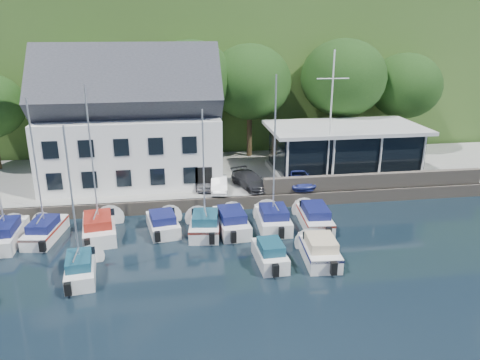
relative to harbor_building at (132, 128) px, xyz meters
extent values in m
plane|color=black|center=(7.00, -16.50, -5.35)|extent=(180.00, 180.00, 0.00)
cube|color=#969690|center=(7.00, 1.00, -4.85)|extent=(60.00, 13.00, 1.00)
cube|color=#6F6559|center=(7.00, -5.50, -4.85)|extent=(60.00, 0.30, 1.00)
cube|color=#385B22|center=(7.00, 45.50, 2.65)|extent=(160.00, 75.00, 16.00)
cube|color=#586633|center=(15.00, 53.50, 10.80)|extent=(50.00, 30.00, 0.30)
cube|color=#6F6559|center=(19.00, -5.10, -3.75)|extent=(18.00, 0.50, 1.20)
imported|color=#AFAFB4|center=(5.72, -2.98, -3.74)|extent=(1.76, 3.67, 1.21)
imported|color=white|center=(6.69, -3.96, -3.77)|extent=(1.56, 3.60, 1.15)
imported|color=#292A2E|center=(9.21, -3.49, -3.74)|extent=(2.97, 4.52, 1.22)
imported|color=navy|center=(13.10, -3.51, -3.67)|extent=(1.70, 4.03, 1.36)
camera|label=1|loc=(3.23, -38.27, 8.14)|focal=35.00mm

